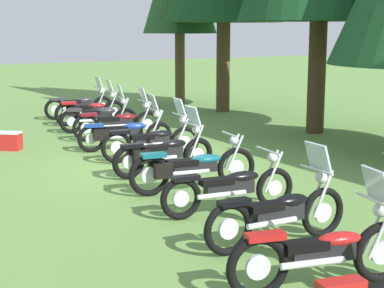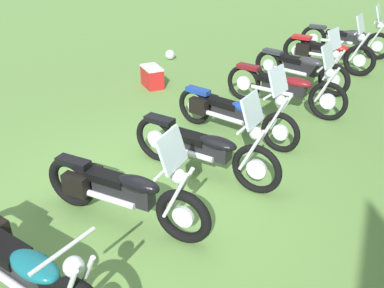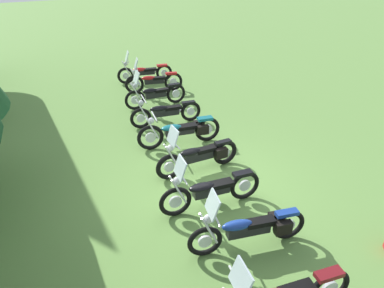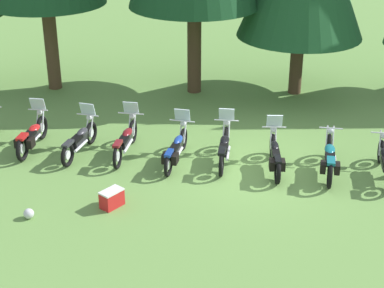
# 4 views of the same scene
# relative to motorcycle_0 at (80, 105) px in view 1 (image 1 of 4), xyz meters

# --- Properties ---
(ground_plane) EXTENTS (80.00, 80.00, 0.00)m
(ground_plane) POSITION_rel_motorcycle_0_xyz_m (7.78, -1.28, -0.45)
(ground_plane) COLOR #608C42
(motorcycle_0) EXTENTS (0.73, 2.32, 1.36)m
(motorcycle_0) POSITION_rel_motorcycle_0_xyz_m (0.00, 0.00, 0.00)
(motorcycle_0) COLOR black
(motorcycle_0) RESTS_ON ground_plane
(motorcycle_1) EXTENTS (0.74, 2.21, 1.37)m
(motorcycle_1) POSITION_rel_motorcycle_0_xyz_m (1.46, -0.26, 0.01)
(motorcycle_1) COLOR black
(motorcycle_1) RESTS_ON ground_plane
(motorcycle_2) EXTENTS (0.85, 2.16, 1.35)m
(motorcycle_2) POSITION_rel_motorcycle_0_xyz_m (2.91, -0.53, 0.00)
(motorcycle_2) COLOR black
(motorcycle_2) RESTS_ON ground_plane
(motorcycle_3) EXTENTS (0.76, 2.39, 1.37)m
(motorcycle_3) POSITION_rel_motorcycle_0_xyz_m (4.22, -0.54, 0.02)
(motorcycle_3) COLOR black
(motorcycle_3) RESTS_ON ground_plane
(motorcycle_4) EXTENTS (0.89, 2.29, 1.34)m
(motorcycle_4) POSITION_rel_motorcycle_0_xyz_m (5.67, -1.06, -0.01)
(motorcycle_4) COLOR black
(motorcycle_4) RESTS_ON ground_plane
(motorcycle_5) EXTENTS (0.70, 2.33, 1.36)m
(motorcycle_5) POSITION_rel_motorcycle_0_xyz_m (7.01, -0.98, 0.01)
(motorcycle_5) COLOR black
(motorcycle_5) RESTS_ON ground_plane
(motorcycle_6) EXTENTS (0.67, 2.26, 1.35)m
(motorcycle_6) POSITION_rel_motorcycle_0_xyz_m (8.38, -1.46, -0.00)
(motorcycle_6) COLOR black
(motorcycle_6) RESTS_ON ground_plane
(motorcycle_7) EXTENTS (0.82, 2.42, 1.03)m
(motorcycle_7) POSITION_rel_motorcycle_0_xyz_m (9.81, -1.66, 0.01)
(motorcycle_7) COLOR black
(motorcycle_7) RESTS_ON ground_plane
(motorcycle_8) EXTENTS (0.73, 2.33, 0.99)m
(motorcycle_8) POSITION_rel_motorcycle_0_xyz_m (11.26, -1.81, -0.02)
(motorcycle_8) COLOR black
(motorcycle_8) RESTS_ON ground_plane
(motorcycle_9) EXTENTS (0.68, 2.28, 1.37)m
(motorcycle_9) POSITION_rel_motorcycle_0_xyz_m (12.82, -2.08, 0.02)
(motorcycle_9) COLOR black
(motorcycle_9) RESTS_ON ground_plane
(motorcycle_10) EXTENTS (0.84, 2.24, 1.38)m
(motorcycle_10) POSITION_rel_motorcycle_0_xyz_m (14.22, -2.58, 0.01)
(motorcycle_10) COLOR black
(motorcycle_10) RESTS_ON ground_plane
(picnic_cooler) EXTENTS (0.63, 0.66, 0.45)m
(picnic_cooler) POSITION_rel_motorcycle_0_xyz_m (4.17, -3.44, -0.23)
(picnic_cooler) COLOR red
(picnic_cooler) RESTS_ON ground_plane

